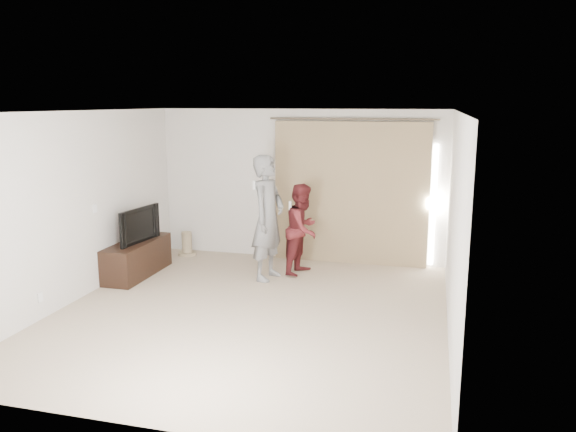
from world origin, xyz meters
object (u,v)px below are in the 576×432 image
object	(u,v)px
tv	(135,225)
person_woman	(303,229)
person_man	(268,218)
tv_console	(137,258)

from	to	relation	value
tv	person_woman	distance (m)	2.65
person_man	person_woman	size ratio (longest dim) A/B	1.33
person_man	tv	bearing A→B (deg)	-170.12
tv_console	person_woman	size ratio (longest dim) A/B	0.98
tv_console	person_man	distance (m)	2.22
person_man	person_woman	distance (m)	0.66
person_woman	tv_console	bearing A→B (deg)	-162.97
tv	person_man	size ratio (longest dim) A/B	0.49
tv_console	person_man	size ratio (longest dim) A/B	0.74
tv_console	tv	distance (m)	0.55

